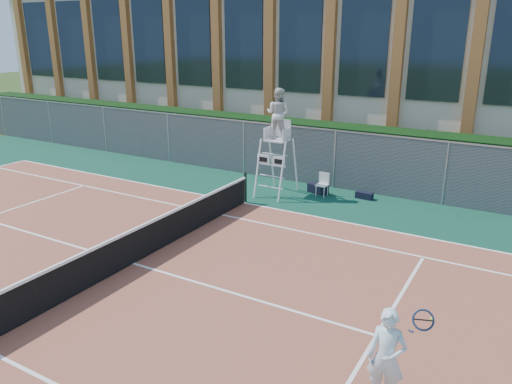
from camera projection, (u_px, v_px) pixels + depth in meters
The scene contains 12 objects.
ground at pixel (133, 264), 12.83m from camera, with size 120.00×120.00×0.00m, color #233814.
apron at pixel (159, 250), 13.65m from camera, with size 36.00×20.00×0.01m, color #0E3E2E.
tennis_court at pixel (133, 264), 12.82m from camera, with size 23.77×10.97×0.02m, color brown.
tennis_net at pixel (131, 245), 12.66m from camera, with size 0.10×11.30×1.10m.
fence at pixel (287, 154), 19.74m from camera, with size 40.00×0.06×2.20m, color #595E60, non-canonical shape.
hedge at pixel (300, 148), 20.73m from camera, with size 40.00×1.40×2.20m, color black.
building at pixel (366, 62), 26.35m from camera, with size 45.00×10.60×8.22m.
umpire_chair at pixel (278, 117), 17.53m from camera, with size 1.09×1.68×3.91m.
plastic_chair at pixel (323, 182), 18.04m from camera, with size 0.40×0.40×0.85m.
sports_bag_near at pixel (318, 189), 18.41m from camera, with size 0.77×0.31×0.33m, color black.
sports_bag_far at pixel (364, 195), 17.81m from camera, with size 0.61×0.26×0.24m, color black.
tennis_player at pixel (387, 357), 7.79m from camera, with size 0.94×0.65×1.68m.
Camera 1 is at (8.56, -8.49, 5.72)m, focal length 35.00 mm.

